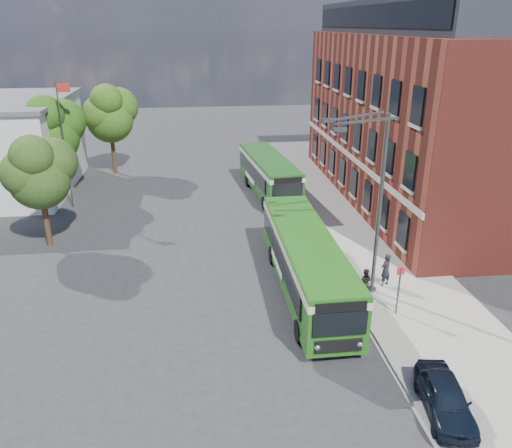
{
  "coord_description": "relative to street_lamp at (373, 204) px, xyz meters",
  "views": [
    {
      "loc": [
        -3.28,
        -23.19,
        12.65
      ],
      "look_at": [
        -0.12,
        2.56,
        2.2
      ],
      "focal_mm": 35.0,
      "sensor_mm": 36.0,
      "label": 1
    }
  ],
  "objects": [
    {
      "name": "ground",
      "position": [
        -4.84,
        2.0,
        -4.79
      ],
      "size": [
        120.0,
        120.0,
        0.0
      ],
      "primitive_type": "plane",
      "color": "#28282A",
      "rests_on": "ground"
    },
    {
      "name": "pedestrian_a",
      "position": [
        1.19,
        0.48,
        -3.77
      ],
      "size": [
        0.76,
        0.67,
        1.74
      ],
      "primitive_type": "imported",
      "rotation": [
        0.0,
        0.0,
        3.65
      ],
      "color": "black",
      "rests_on": "pavement"
    },
    {
      "name": "kerb_line",
      "position": [
        -0.89,
        10.0,
        -4.79
      ],
      "size": [
        0.12,
        48.0,
        0.01
      ],
      "primitive_type": "cube",
      "color": "beige",
      "rests_on": "ground"
    },
    {
      "name": "bus_rear",
      "position": [
        -2.52,
        16.23,
        -2.96
      ],
      "size": [
        3.66,
        10.86,
        3.02
      ],
      "color": "#1E5119",
      "rests_on": "ground"
    },
    {
      "name": "pedestrian_b",
      "position": [
        -0.17,
        -0.37,
        -3.92
      ],
      "size": [
        0.86,
        0.78,
        1.44
      ],
      "primitive_type": "imported",
      "rotation": [
        0.0,
        0.0,
        2.71
      ],
      "color": "black",
      "rests_on": "pavement"
    },
    {
      "name": "flagpole",
      "position": [
        -17.29,
        15.0,
        0.15
      ],
      "size": [
        0.95,
        0.1,
        9.0
      ],
      "color": "#3E4144",
      "rests_on": "ground"
    },
    {
      "name": "bus_stop_sign",
      "position": [
        0.76,
        -2.2,
        -3.28
      ],
      "size": [
        0.35,
        0.08,
        2.52
      ],
      "color": "#3E4144",
      "rests_on": "ground"
    },
    {
      "name": "street_lamp",
      "position": [
        0.0,
        0.0,
        0.0
      ],
      "size": [
        2.96,
        2.38,
        9.0
      ],
      "color": "#3E4144",
      "rests_on": "ground"
    },
    {
      "name": "tree_right",
      "position": [
        -15.44,
        24.08,
        0.61
      ],
      "size": [
        4.71,
        4.48,
        7.96
      ],
      "color": "#331F12",
      "rests_on": "ground"
    },
    {
      "name": "parked_car",
      "position": [
        -0.04,
        -8.48,
        -4.02
      ],
      "size": [
        2.02,
        3.8,
        1.23
      ],
      "primitive_type": "imported",
      "rotation": [
        0.0,
        0.0,
        -0.16
      ],
      "color": "black",
      "rests_on": "pavement"
    },
    {
      "name": "brick_office",
      "position": [
        9.16,
        14.0,
        2.18
      ],
      "size": [
        12.1,
        26.0,
        14.2
      ],
      "color": "maroon",
      "rests_on": "ground"
    },
    {
      "name": "bus_front",
      "position": [
        -2.93,
        0.69,
        -2.96
      ],
      "size": [
        2.65,
        12.38,
        3.02
      ],
      "color": "#226017",
      "rests_on": "ground"
    },
    {
      "name": "pavement",
      "position": [
        2.16,
        10.0,
        -4.72
      ],
      "size": [
        6.0,
        48.0,
        0.15
      ],
      "primitive_type": "cube",
      "color": "gray",
      "rests_on": "ground"
    },
    {
      "name": "tree_left",
      "position": [
        -17.21,
        8.05,
        -0.07
      ],
      "size": [
        4.12,
        3.92,
        6.96
      ],
      "color": "#331F12",
      "rests_on": "ground"
    },
    {
      "name": "white_building",
      "position": [
        -22.84,
        20.0,
        -1.13
      ],
      "size": [
        9.4,
        13.4,
        7.3
      ],
      "color": "silver",
      "rests_on": "ground"
    },
    {
      "name": "tree_mid",
      "position": [
        -18.66,
        17.1,
        0.63
      ],
      "size": [
        4.73,
        4.5,
        7.99
      ],
      "color": "#331F12",
      "rests_on": "ground"
    }
  ]
}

